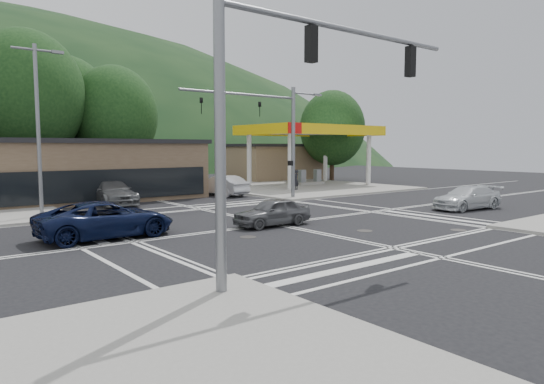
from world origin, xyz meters
TOP-DOWN VIEW (x-y plane):
  - ground at (0.00, 0.00)m, footprint 120.00×120.00m
  - sidewalk_ne at (15.00, 15.00)m, footprint 16.00×16.00m
  - gas_station_canopy at (16.99, 15.99)m, footprint 12.32×8.34m
  - convenience_store at (20.00, 25.00)m, footprint 10.00×6.00m
  - commercial_row at (-8.00, 17.00)m, footprint 24.00×8.00m
  - tree_n_b at (-6.00, 24.00)m, footprint 9.00×9.00m
  - tree_n_c at (1.00, 24.00)m, footprint 7.60×7.60m
  - tree_n_e at (-2.00, 28.00)m, footprint 8.40×8.40m
  - tree_ne at (24.00, 20.00)m, footprint 7.20×7.20m
  - streetlight_nw at (-8.44, 9.00)m, footprint 2.50×0.25m
  - signal_mast_ne at (6.95, 8.20)m, footprint 11.65×0.30m
  - signal_mast_sw at (-6.39, -8.20)m, footprint 9.14×0.28m
  - car_blue_west at (-7.70, 1.49)m, footprint 5.59×2.67m
  - car_grey_center at (-0.39, -0.30)m, footprint 3.92×1.67m
  - car_silver_east at (12.72, -2.71)m, footprint 5.00×2.53m
  - car_queue_a at (5.50, 13.50)m, footprint 2.27×4.88m
  - car_queue_b at (1.00, 16.06)m, footprint 2.06×5.00m
  - car_northbound at (-3.36, 12.85)m, footprint 2.50×5.56m
  - pedestrian at (12.25, 12.55)m, footprint 0.73×0.64m

SIDE VIEW (x-z plane):
  - ground at x=0.00m, z-range 0.00..0.00m
  - sidewalk_ne at x=15.00m, z-range 0.00..0.15m
  - car_grey_center at x=-0.39m, z-range 0.00..1.32m
  - car_silver_east at x=12.72m, z-range 0.00..1.39m
  - car_blue_west at x=-7.70m, z-range 0.00..1.54m
  - car_queue_a at x=5.50m, z-range 0.00..1.55m
  - car_northbound at x=-3.36m, z-range 0.00..1.58m
  - car_queue_b at x=1.00m, z-range 0.00..1.69m
  - pedestrian at x=12.25m, z-range 0.15..1.85m
  - convenience_store at x=20.00m, z-range 0.00..3.80m
  - commercial_row at x=-8.00m, z-range 0.00..4.00m
  - gas_station_canopy at x=16.99m, z-range 2.17..7.92m
  - streetlight_nw at x=-8.44m, z-range 0.55..9.55m
  - signal_mast_ne at x=6.95m, z-range 1.07..9.07m
  - signal_mast_sw at x=-6.39m, z-range 1.12..9.12m
  - tree_ne at x=24.00m, z-range 0.85..10.84m
  - tree_n_c at x=1.00m, z-range 1.06..11.93m
  - tree_n_e at x=-2.00m, z-range 1.15..13.13m
  - tree_n_b at x=-6.00m, z-range 1.30..14.28m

